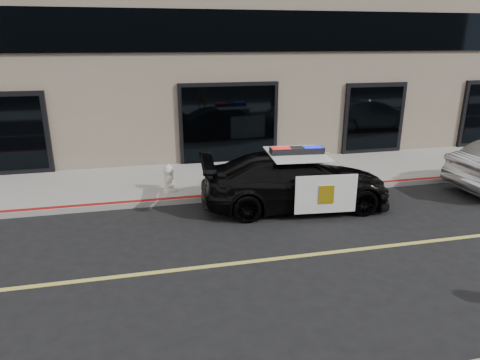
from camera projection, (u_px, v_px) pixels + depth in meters
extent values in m
plane|color=black|center=(342.00, 251.00, 8.98)|extent=(120.00, 120.00, 0.00)
cube|color=gray|center=(270.00, 175.00, 13.81)|extent=(60.00, 3.50, 0.15)
imported|color=black|center=(296.00, 181.00, 11.17)|extent=(2.87, 5.30, 1.44)
cube|color=white|center=(326.00, 194.00, 10.28)|extent=(1.53, 0.17, 0.96)
cube|color=white|center=(302.00, 170.00, 12.21)|extent=(1.53, 0.17, 0.96)
cube|color=white|center=(297.00, 154.00, 10.95)|extent=(1.58, 1.84, 0.02)
cube|color=gold|center=(326.00, 195.00, 10.25)|extent=(0.38, 0.05, 0.45)
cube|color=black|center=(297.00, 151.00, 10.92)|extent=(1.40, 0.48, 0.17)
cube|color=red|center=(281.00, 151.00, 10.86)|extent=(0.50, 0.35, 0.16)
cube|color=#0C19CC|center=(313.00, 150.00, 10.97)|extent=(0.50, 0.35, 0.16)
cylinder|color=white|center=(170.00, 190.00, 12.11)|extent=(0.36, 0.36, 0.08)
cylinder|color=white|center=(169.00, 180.00, 12.02)|extent=(0.26, 0.26, 0.50)
cylinder|color=white|center=(169.00, 171.00, 11.93)|extent=(0.31, 0.31, 0.06)
sphere|color=white|center=(168.00, 169.00, 11.91)|extent=(0.23, 0.23, 0.23)
cylinder|color=white|center=(168.00, 165.00, 11.88)|extent=(0.07, 0.07, 0.07)
cylinder|color=white|center=(168.00, 176.00, 12.15)|extent=(0.13, 0.12, 0.13)
cylinder|color=white|center=(169.00, 179.00, 11.84)|extent=(0.13, 0.12, 0.13)
cylinder|color=white|center=(170.00, 182.00, 11.83)|extent=(0.17, 0.14, 0.17)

